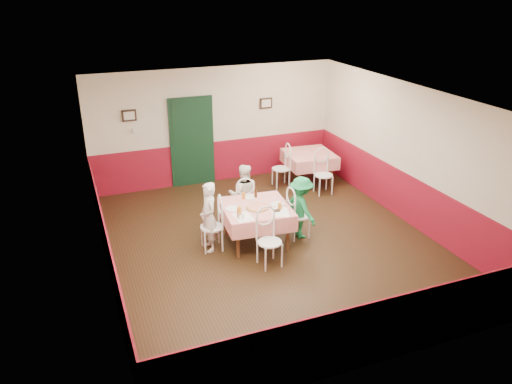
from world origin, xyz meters
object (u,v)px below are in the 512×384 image
object	(u,v)px
chair_far	(244,203)
pizza	(257,207)
main_table	(256,225)
glass_a	(239,211)
second_table	(309,168)
chair_second_b	(324,175)
diner_right	(301,208)
diner_left	(209,217)
diner_far	(244,194)
glass_b	(280,206)
glass_c	(244,196)
chair_right	(298,216)
chair_second_a	(281,169)
beer_bottle	(256,193)
wallet	(277,211)
chair_left	(212,227)
chair_near	(270,242)

from	to	relation	value
chair_far	pizza	bearing A→B (deg)	98.20
main_table	glass_a	world-z (taller)	glass_a
main_table	second_table	size ratio (longest dim) A/B	1.09
chair_second_b	diner_right	xyz separation A→B (m)	(-1.44, -1.74, 0.17)
chair_far	pizza	size ratio (longest dim) A/B	2.22
diner_left	diner_far	xyz separation A→B (m)	(0.98, 0.82, -0.03)
glass_b	diner_right	world-z (taller)	diner_right
glass_b	glass_c	bearing A→B (deg)	122.95
pizza	glass_b	xyz separation A→B (m)	(0.36, -0.21, 0.05)
chair_second_b	chair_right	bearing A→B (deg)	-126.75
main_table	glass_c	world-z (taller)	glass_c
chair_second_a	pizza	bearing A→B (deg)	-28.72
glass_b	diner_far	distance (m)	1.23
glass_a	pizza	bearing A→B (deg)	18.78
glass_c	diner_right	world-z (taller)	diner_right
main_table	pizza	xyz separation A→B (m)	(-0.00, -0.08, 0.40)
chair_second_b	pizza	distance (m)	2.93
chair_right	glass_c	distance (m)	1.12
main_table	chair_right	bearing A→B (deg)	-5.10
second_table	beer_bottle	bearing A→B (deg)	-137.17
chair_second_b	glass_b	xyz separation A→B (m)	(-1.98, -1.94, 0.37)
diner_left	chair_right	bearing A→B (deg)	82.65
chair_far	glass_c	xyz separation A→B (m)	(-0.17, -0.43, 0.37)
chair_second_b	glass_c	bearing A→B (deg)	-148.95
glass_a	diner_left	distance (m)	0.60
chair_right	diner_far	xyz separation A→B (m)	(-0.77, 0.97, 0.18)
wallet	pizza	bearing A→B (deg)	142.49
main_table	beer_bottle	world-z (taller)	beer_bottle
chair_far	diner_far	distance (m)	0.19
chair_far	glass_c	bearing A→B (deg)	81.68
pizza	diner_left	world-z (taller)	diner_left
chair_right	beer_bottle	distance (m)	0.93
glass_c	second_table	bearing A→B (deg)	39.42
chair_second_b	diner_left	bearing A→B (deg)	-150.06
glass_b	diner_far	size ratio (longest dim) A/B	0.10
glass_b	beer_bottle	world-z (taller)	beer_bottle
wallet	chair_left	bearing A→B (deg)	165.17
main_table	chair_second_b	bearing A→B (deg)	35.42
chair_right	glass_a	bearing A→B (deg)	94.31
main_table	glass_c	distance (m)	0.62
second_table	chair_left	bearing A→B (deg)	-143.72
chair_second_a	chair_second_b	world-z (taller)	same
main_table	chair_near	bearing A→B (deg)	-95.10
second_table	pizza	world-z (taller)	pizza
second_table	chair_far	distance (m)	2.75
chair_near	chair_far	bearing A→B (deg)	80.09
diner_left	glass_b	bearing A→B (deg)	71.61
chair_second_b	beer_bottle	distance (m)	2.58
chair_right	chair_second_a	bearing A→B (deg)	-18.55
second_table	diner_far	size ratio (longest dim) A/B	0.88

